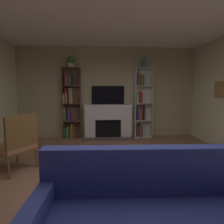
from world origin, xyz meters
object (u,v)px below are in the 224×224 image
at_px(bookshelf_left, 70,105).
at_px(bookshelf_right, 141,105).
at_px(coffee_table, 131,175).
at_px(armchair, 15,144).
at_px(fireplace, 108,120).
at_px(tv, 108,95).
at_px(potted_plant, 71,61).
at_px(vase_with_flowers, 144,63).

height_order(bookshelf_left, bookshelf_right, same).
bearing_deg(coffee_table, armchair, 152.72).
height_order(bookshelf_left, coffee_table, bookshelf_left).
distance_m(fireplace, armchair, 3.00).
xyz_separation_m(tv, bookshelf_right, (1.06, -0.07, -0.31)).
distance_m(potted_plant, coffee_table, 4.14).
relative_size(fireplace, bookshelf_right, 0.72).
bearing_deg(tv, bookshelf_left, -176.56).
bearing_deg(fireplace, armchair, -127.80).
height_order(tv, bookshelf_right, bookshelf_right).
xyz_separation_m(bookshelf_left, potted_plant, (0.06, -0.05, 1.33)).
distance_m(tv, potted_plant, 1.52).
bearing_deg(armchair, bookshelf_right, 39.47).
xyz_separation_m(fireplace, bookshelf_right, (1.06, 0.02, 0.48)).
height_order(potted_plant, coffee_table, potted_plant).
relative_size(fireplace, bookshelf_left, 0.72).
height_order(tv, coffee_table, tv).
height_order(tv, vase_with_flowers, vase_with_flowers).
height_order(tv, potted_plant, potted_plant).
height_order(tv, armchair, tv).
distance_m(bookshelf_left, armchair, 2.53).
bearing_deg(coffee_table, bookshelf_left, 111.24).
height_order(tv, bookshelf_left, bookshelf_left).
bearing_deg(bookshelf_left, vase_with_flowers, -1.24).
bearing_deg(vase_with_flowers, armchair, -141.69).
bearing_deg(potted_plant, tv, 6.10).
xyz_separation_m(tv, potted_plant, (-1.12, -0.12, 1.02)).
distance_m(fireplace, potted_plant, 2.13).
relative_size(fireplace, tv, 1.54).
distance_m(fireplace, vase_with_flowers, 2.11).
bearing_deg(tv, coffee_table, -87.65).
distance_m(bookshelf_right, potted_plant, 2.56).
distance_m(bookshelf_left, coffee_table, 3.73).
distance_m(tv, bookshelf_left, 1.22).
bearing_deg(armchair, coffee_table, -27.28).
bearing_deg(coffee_table, potted_plant, 110.63).
xyz_separation_m(bookshelf_right, armchair, (-2.90, -2.39, -0.53)).
bearing_deg(potted_plant, armchair, -106.98).
distance_m(tv, bookshelf_right, 1.11).
relative_size(bookshelf_left, potted_plant, 6.55).
height_order(bookshelf_left, vase_with_flowers, vase_with_flowers).
xyz_separation_m(fireplace, vase_with_flowers, (1.12, -0.03, 1.78)).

